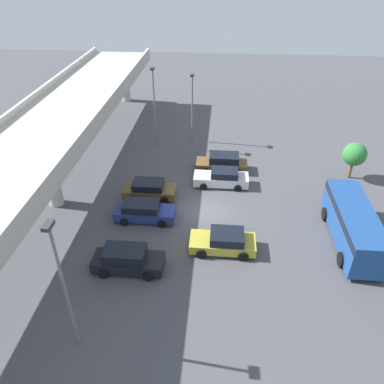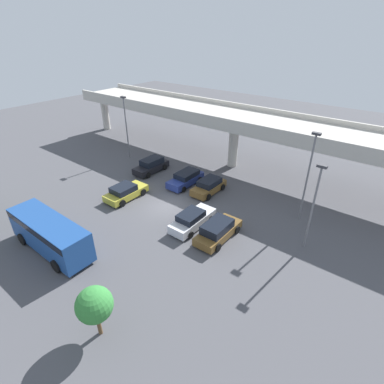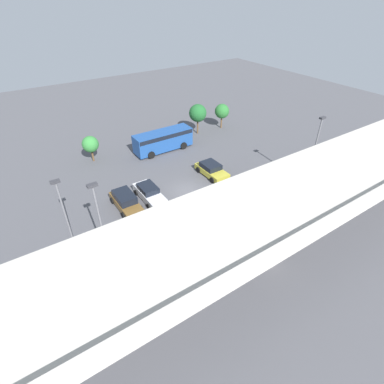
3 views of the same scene
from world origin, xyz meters
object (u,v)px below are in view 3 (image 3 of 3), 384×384
lamp_post_near_aisle (315,147)px  tree_front_centre (198,113)px  parked_car_4 (149,193)px  shuttle_bus (163,139)px  tree_front_left (222,111)px  lamp_post_by_overpass (64,212)px  parked_car_5 (126,201)px  tree_front_right (90,144)px  lamp_post_mid_lot (101,224)px  parked_car_2 (224,204)px  parked_car_3 (200,215)px  parked_car_1 (212,170)px  parked_car_0 (263,187)px

lamp_post_near_aisle → tree_front_centre: bearing=-82.7°
parked_car_4 → shuttle_bus: bearing=143.4°
parked_car_4 → tree_front_left: size_ratio=1.24×
shuttle_bus → lamp_post_by_overpass: 20.33m
parked_car_5 → lamp_post_near_aisle: 20.92m
tree_front_centre → tree_front_right: size_ratio=1.32×
lamp_post_near_aisle → lamp_post_by_overpass: 25.65m
shuttle_bus → tree_front_right: bearing=-14.7°
lamp_post_mid_lot → lamp_post_near_aisle: bearing=179.1°
parked_car_5 → tree_front_right: size_ratio=1.39×
parked_car_2 → lamp_post_by_overpass: size_ratio=0.64×
parked_car_2 → parked_car_5: (8.19, -5.89, 0.05)m
parked_car_4 → shuttle_bus: (-6.88, -9.25, 0.93)m
parked_car_3 → lamp_post_mid_lot: size_ratio=0.52×
parked_car_5 → tree_front_left: size_ratio=1.24×
lamp_post_by_overpass → tree_front_left: lamp_post_by_overpass is taller
parked_car_5 → lamp_post_mid_lot: 9.19m
parked_car_1 → parked_car_2: (3.00, 6.17, 0.02)m
lamp_post_by_overpass → tree_front_left: bearing=-152.1°
parked_car_2 → parked_car_5: 10.09m
lamp_post_near_aisle → parked_car_2: bearing=-7.6°
parked_car_4 → lamp_post_near_aisle: bearing=66.0°
parked_car_1 → lamp_post_by_overpass: 18.07m
lamp_post_mid_lot → tree_front_centre: lamp_post_mid_lot is taller
parked_car_3 → parked_car_5: (5.14, -6.01, 0.05)m
parked_car_0 → parked_car_5: bearing=66.4°
parked_car_0 → parked_car_5: 14.85m
parked_car_1 → parked_car_4: 8.50m
parked_car_0 → parked_car_3: bearing=90.5°
lamp_post_near_aisle → tree_front_left: lamp_post_near_aisle is taller
tree_front_right → parked_car_2: bearing=113.9°
parked_car_1 → lamp_post_mid_lot: bearing=-64.9°
parked_car_3 → parked_car_2: bearing=-87.8°
parked_car_0 → lamp_post_near_aisle: bearing=-104.2°
lamp_post_near_aisle → tree_front_left: size_ratio=2.08×
parked_car_0 → parked_car_4: bearing=61.5°
parked_car_2 → tree_front_right: (7.76, -17.53, 1.65)m
parked_car_0 → tree_front_right: size_ratio=1.34×
lamp_post_mid_lot → parked_car_4: bearing=-135.3°
lamp_post_mid_lot → parked_car_5: bearing=-122.0°
lamp_post_near_aisle → shuttle_bus: bearing=-59.9°
parked_car_1 → shuttle_bus: 9.16m
parked_car_5 → tree_front_right: (-0.43, -11.64, 1.60)m
shuttle_bus → lamp_post_by_overpass: bearing=38.7°
lamp_post_near_aisle → parked_car_0: bearing=-14.2°
parked_car_2 → shuttle_bus: shuttle_bus is taller
parked_car_0 → lamp_post_near_aisle: 6.96m
lamp_post_mid_lot → parked_car_3: bearing=-174.0°
lamp_post_mid_lot → tree_front_right: (-4.80, -18.64, -2.45)m
parked_car_2 → tree_front_left: 21.47m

